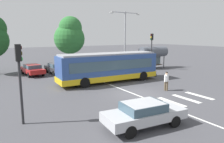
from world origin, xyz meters
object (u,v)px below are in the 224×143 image
object	(u,v)px
foreground_sedan	(144,113)
twin_arm_street_lamp	(125,34)
city_transit_bus	(109,67)
parked_car_charcoal	(56,68)
traffic_light_far_corner	(152,46)
parked_car_blue	(91,64)
background_tree_right	(70,36)
parked_car_champagne	(74,66)
traffic_light_near_corner	(20,71)
bus_stop_shelter	(153,52)
pedestrian_crossing_street	(166,80)
parked_car_red	(32,69)

from	to	relation	value
foreground_sedan	twin_arm_street_lamp	world-z (taller)	twin_arm_street_lamp
city_transit_bus	foreground_sedan	xyz separation A→B (m)	(-4.01, -10.59, -0.82)
city_transit_bus	parked_car_charcoal	size ratio (longest dim) A/B	2.38
traffic_light_far_corner	foreground_sedan	bearing A→B (deg)	-132.67
parked_car_blue	background_tree_right	world-z (taller)	background_tree_right
parked_car_champagne	traffic_light_far_corner	xyz separation A→B (m)	(9.89, -4.67, 2.65)
foreground_sedan	parked_car_blue	distance (m)	19.98
traffic_light_near_corner	foreground_sedan	bearing A→B (deg)	-33.99
parked_car_blue	twin_arm_street_lamp	xyz separation A→B (m)	(4.37, -2.23, 4.38)
bus_stop_shelter	foreground_sedan	bearing A→B (deg)	-133.35
foreground_sedan	traffic_light_far_corner	distance (m)	19.75
parked_car_blue	twin_arm_street_lamp	size ratio (longest dim) A/B	0.56
traffic_light_near_corner	twin_arm_street_lamp	bearing A→B (deg)	39.53
parked_car_blue	traffic_light_near_corner	distance (m)	19.31
traffic_light_far_corner	background_tree_right	distance (m)	14.37
city_transit_bus	traffic_light_near_corner	world-z (taller)	traffic_light_near_corner
city_transit_bus	pedestrian_crossing_street	distance (m)	6.32
pedestrian_crossing_street	traffic_light_near_corner	distance (m)	12.29
traffic_light_far_corner	background_tree_right	bearing A→B (deg)	122.06
traffic_light_near_corner	pedestrian_crossing_street	bearing A→B (deg)	5.23
city_transit_bus	traffic_light_far_corner	world-z (taller)	traffic_light_far_corner
pedestrian_crossing_street	city_transit_bus	bearing A→B (deg)	113.81
city_transit_bus	pedestrian_crossing_street	world-z (taller)	city_transit_bus
parked_car_charcoal	traffic_light_far_corner	size ratio (longest dim) A/B	0.90
pedestrian_crossing_street	traffic_light_far_corner	size ratio (longest dim) A/B	0.34
twin_arm_street_lamp	pedestrian_crossing_street	bearing A→B (deg)	-107.63
twin_arm_street_lamp	background_tree_right	xyz separation A→B (m)	(-4.70, 9.67, -0.28)
bus_stop_shelter	background_tree_right	size ratio (longest dim) A/B	0.57
parked_car_champagne	background_tree_right	size ratio (longest dim) A/B	0.57
parked_car_blue	bus_stop_shelter	world-z (taller)	bus_stop_shelter
pedestrian_crossing_street	traffic_light_near_corner	world-z (taller)	traffic_light_near_corner
foreground_sedan	parked_car_champagne	distance (m)	19.35
twin_arm_street_lamp	bus_stop_shelter	bearing A→B (deg)	-18.90
foreground_sedan	traffic_light_near_corner	distance (m)	7.01
foreground_sedan	twin_arm_street_lamp	size ratio (longest dim) A/B	0.57
parked_car_champagne	traffic_light_far_corner	size ratio (longest dim) A/B	0.91
parked_car_red	parked_car_champagne	xyz separation A→B (m)	(5.48, 0.20, 0.00)
pedestrian_crossing_street	parked_car_champagne	size ratio (longest dim) A/B	0.37
traffic_light_far_corner	parked_car_blue	bearing A→B (deg)	147.23
foreground_sedan	parked_car_red	xyz separation A→B (m)	(-2.10, 18.85, 0.00)
pedestrian_crossing_street	parked_car_red	distance (m)	16.48
parked_car_blue	bus_stop_shelter	xyz separation A→B (m)	(8.54, -3.66, 1.65)
twin_arm_street_lamp	traffic_light_far_corner	bearing A→B (deg)	-40.24
city_transit_bus	traffic_light_near_corner	size ratio (longest dim) A/B	2.49
parked_car_red	traffic_light_far_corner	world-z (taller)	traffic_light_far_corner
pedestrian_crossing_street	parked_car_charcoal	bearing A→B (deg)	113.04
parked_car_champagne	parked_car_blue	bearing A→B (deg)	0.14
bus_stop_shelter	background_tree_right	xyz separation A→B (m)	(-8.87, 11.10, 2.45)
city_transit_bus	twin_arm_street_lamp	distance (m)	9.60
parked_car_blue	traffic_light_near_corner	xyz separation A→B (m)	(-11.52, -15.34, 2.21)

